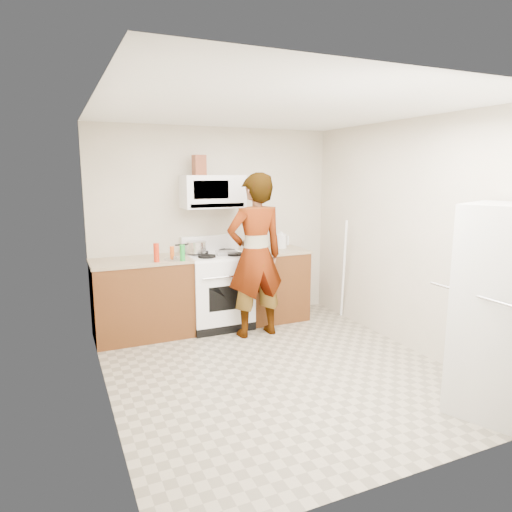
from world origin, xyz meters
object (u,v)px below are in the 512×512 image
gas_range (218,289)px  microwave (213,192)px  fridge (508,312)px  person (255,256)px  kettle (281,241)px  saucepan (196,247)px

gas_range → microwave: (0.00, 0.13, 1.21)m
fridge → person: bearing=90.1°
kettle → saucepan: (-1.17, 0.01, -0.01)m
saucepan → fridge: bearing=-61.5°
microwave → person: 1.00m
kettle → saucepan: bearing=178.1°
fridge → saucepan: (-1.65, 3.03, 0.17)m
kettle → saucepan: size_ratio=0.76×
gas_range → person: bearing=-57.6°
kettle → person: bearing=-139.2°
microwave → fridge: microwave is taller
kettle → fridge: bearing=-82.3°
person → saucepan: (-0.55, 0.58, 0.05)m
microwave → fridge: 3.48m
fridge → saucepan: bearing=94.5°
gas_range → saucepan: 0.59m
gas_range → kettle: size_ratio=6.11×
saucepan → microwave: bearing=8.2°
fridge → kettle: size_ratio=9.20×
gas_range → person: (0.31, -0.48, 0.48)m
fridge → microwave: bearing=90.6°
gas_range → saucepan: (-0.24, 0.09, 0.53)m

